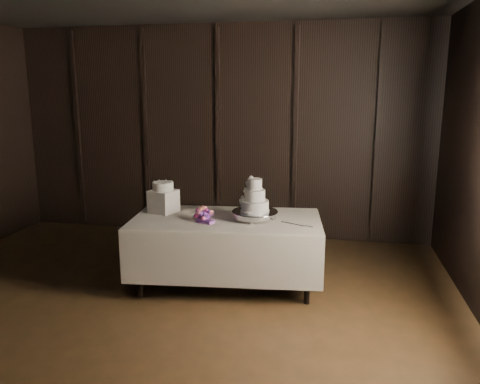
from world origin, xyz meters
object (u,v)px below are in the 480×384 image
Objects in this scene: box_pedestal at (163,201)px; small_cake at (163,186)px; display_table at (226,249)px; bouquet at (204,214)px; wedding_cake at (252,199)px; cake_stand at (255,215)px.

small_cake is at bearing 0.00° from box_pedestal.
display_table is 0.47m from bouquet.
cake_stand is at bearing 54.09° from wedding_cake.
bouquet is (-0.50, -0.09, -0.17)m from wedding_cake.
cake_stand is 1.86× the size of box_pedestal.
display_table is 0.64m from wedding_cake.
box_pedestal is (-1.04, 0.10, 0.08)m from cake_stand.
small_cake is at bearing 174.62° from cake_stand.
wedding_cake is 1.03m from small_cake.
wedding_cake is 0.54m from bouquet.
box_pedestal is (-0.52, 0.20, 0.06)m from bouquet.
cake_stand is (0.31, 0.01, 0.39)m from display_table.
bouquet reaches higher than cake_stand.
bouquet is at bearing -21.49° from box_pedestal.
wedding_cake is at bearing -6.32° from small_cake.
small_cake reaches higher than box_pedestal.
display_table is 0.98m from small_cake.
cake_stand is 1.05m from box_pedestal.
box_pedestal is (-1.02, 0.11, -0.10)m from wedding_cake.
cake_stand is 1.28× the size of bouquet.
bouquet is (-0.53, -0.11, 0.02)m from cake_stand.
wedding_cake is at bearing -6.32° from box_pedestal.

